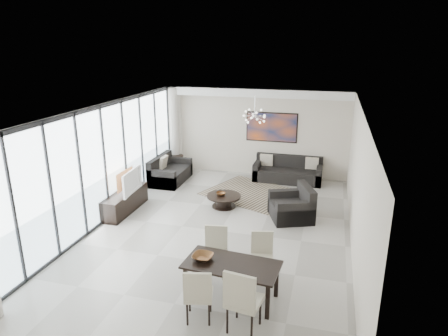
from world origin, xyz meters
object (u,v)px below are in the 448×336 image
(coffee_table, at_px, (224,200))
(sofa_main, at_px, (288,173))
(tv_console, at_px, (125,201))
(television, at_px, (128,181))
(dining_table, at_px, (232,268))

(coffee_table, bearing_deg, sofa_main, 61.33)
(sofa_main, bearing_deg, tv_console, -137.28)
(tv_console, bearing_deg, coffee_table, 21.68)
(coffee_table, relative_size, television, 0.88)
(sofa_main, bearing_deg, dining_table, -91.99)
(sofa_main, distance_m, dining_table, 6.53)
(coffee_table, xyz_separation_m, tv_console, (-2.46, -0.98, 0.09))
(tv_console, bearing_deg, sofa_main, 42.72)
(television, bearing_deg, coffee_table, -70.52)
(sofa_main, bearing_deg, television, -136.06)
(dining_table, bearing_deg, sofa_main, 88.01)
(coffee_table, relative_size, tv_console, 0.53)
(coffee_table, distance_m, tv_console, 2.65)
(television, bearing_deg, tv_console, 85.18)
(coffee_table, relative_size, sofa_main, 0.43)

